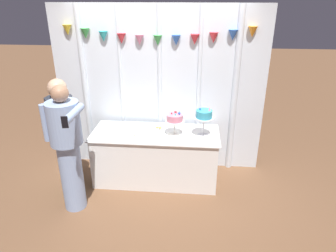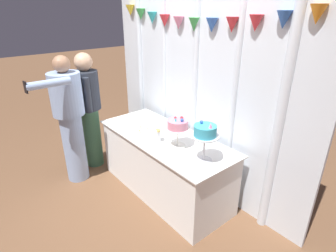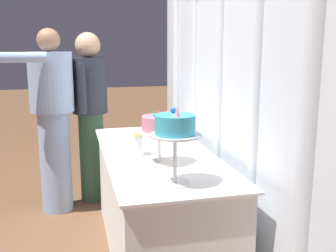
{
  "view_description": "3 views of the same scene",
  "coord_description": "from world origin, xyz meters",
  "views": [
    {
      "loc": [
        0.52,
        -3.7,
        2.54
      ],
      "look_at": [
        0.17,
        0.16,
        0.84
      ],
      "focal_mm": 32.42,
      "sensor_mm": 36.0,
      "label": 1
    },
    {
      "loc": [
        2.2,
        -1.64,
        2.13
      ],
      "look_at": [
        -0.04,
        0.18,
        0.84
      ],
      "focal_mm": 29.0,
      "sensor_mm": 36.0,
      "label": 2
    },
    {
      "loc": [
        2.58,
        -0.45,
        1.47
      ],
      "look_at": [
        0.08,
        0.16,
        0.95
      ],
      "focal_mm": 41.96,
      "sensor_mm": 36.0,
      "label": 3
    }
  ],
  "objects": [
    {
      "name": "cake_display_nearleft",
      "position": [
        0.27,
        0.06,
        0.98
      ],
      "size": [
        0.26,
        0.26,
        0.34
      ],
      "color": "silver",
      "rests_on": "cake_table"
    },
    {
      "name": "tealight_far_left",
      "position": [
        -0.36,
        0.01,
        0.76
      ],
      "size": [
        0.04,
        0.04,
        0.03
      ],
      "color": "beige",
      "rests_on": "cake_table"
    },
    {
      "name": "cake_table",
      "position": [
        0.0,
        0.1,
        0.38
      ],
      "size": [
        1.77,
        0.73,
        0.75
      ],
      "color": "white",
      "rests_on": "ground_plane"
    },
    {
      "name": "tealight_near_left",
      "position": [
        -0.28,
        0.06,
        0.76
      ],
      "size": [
        0.05,
        0.05,
        0.03
      ],
      "color": "beige",
      "rests_on": "cake_table"
    },
    {
      "name": "guest_man_dark_suit",
      "position": [
        -0.95,
        -0.63,
        0.88
      ],
      "size": [
        0.54,
        0.67,
        1.62
      ],
      "color": "#93ADD6",
      "rests_on": "ground_plane"
    },
    {
      "name": "tealight_near_right",
      "position": [
        -0.26,
        -0.06,
        0.76
      ],
      "size": [
        0.05,
        0.05,
        0.04
      ],
      "color": "beige",
      "rests_on": "cake_table"
    },
    {
      "name": "ground_plane",
      "position": [
        0.0,
        0.0,
        0.0
      ],
      "size": [
        24.0,
        24.0,
        0.0
      ],
      "primitive_type": "plane",
      "color": "brown"
    },
    {
      "name": "guest_man_pink_jacket",
      "position": [
        -1.14,
        -0.29,
        0.88
      ],
      "size": [
        0.46,
        0.42,
        1.6
      ],
      "color": "#3D6B4C",
      "rests_on": "ground_plane"
    },
    {
      "name": "cake_display_nearright",
      "position": [
        0.66,
        0.06,
        1.05
      ],
      "size": [
        0.27,
        0.27,
        0.42
      ],
      "color": "silver",
      "rests_on": "cake_table"
    },
    {
      "name": "flower_vase",
      "position": [
        0.04,
        -0.04,
        0.83
      ],
      "size": [
        0.12,
        0.09,
        0.18
      ],
      "color": "silver",
      "rests_on": "cake_table"
    },
    {
      "name": "draped_curtain",
      "position": [
        0.01,
        0.56,
        1.26
      ],
      "size": [
        3.07,
        0.14,
        2.42
      ],
      "color": "silver",
      "rests_on": "ground_plane"
    }
  ]
}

